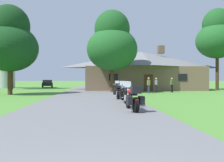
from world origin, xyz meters
TOP-DOWN VIEW (x-y plane):
  - ground_plane at (0.00, 20.00)m, footprint 500.00×500.00m
  - asphalt_driveway at (0.00, 18.00)m, footprint 6.40×80.00m
  - motorcycle_red_nearest_to_camera at (2.03, 8.64)m, footprint 0.82×2.08m
  - motorcycle_black_second_in_row at (2.11, 10.90)m, footprint 0.66×2.08m
  - motorcycle_blue_third_in_row at (2.23, 13.08)m, footprint 0.74×2.08m
  - motorcycle_black_farthest_in_row at (2.03, 15.29)m, footprint 0.76×2.08m
  - stone_lodge at (7.04, 31.32)m, footprint 16.68×9.18m
  - bystander_olive_shirt_near_lodge at (9.04, 24.08)m, footprint 0.47×0.39m
  - bystander_gray_shirt_beside_signpost at (7.23, 24.05)m, footprint 0.25×0.55m
  - bystander_olive_shirt_by_tree at (6.05, 22.70)m, footprint 0.32×0.53m
  - tree_left_far at (-12.29, 34.67)m, footprint 6.03×6.03m
  - tree_left_near at (-7.74, 21.24)m, footprint 5.30×5.30m
  - tree_by_lodge_front at (2.31, 24.84)m, footprint 5.76×5.76m
  - tree_right_of_lodge at (17.54, 29.88)m, footprint 5.85×5.85m
  - metal_silo_distant at (-15.19, 40.02)m, footprint 3.17×3.17m
  - parked_black_suv_far_left at (-8.43, 41.97)m, footprint 2.70×4.87m

SIDE VIEW (x-z plane):
  - ground_plane at x=0.00m, z-range 0.00..0.00m
  - asphalt_driveway at x=0.00m, z-range 0.00..0.06m
  - motorcycle_red_nearest_to_camera at x=2.03m, z-range -0.04..1.26m
  - motorcycle_blue_third_in_row at x=2.23m, z-range -0.04..1.26m
  - motorcycle_black_farthest_in_row at x=2.03m, z-range -0.04..1.26m
  - motorcycle_black_second_in_row at x=2.11m, z-range -0.03..1.27m
  - parked_black_suv_far_left at x=-8.43m, z-range 0.08..1.48m
  - bystander_olive_shirt_near_lodge at x=9.04m, z-range 0.10..1.76m
  - bystander_gray_shirt_beside_signpost at x=7.23m, z-range 0.10..1.76m
  - bystander_olive_shirt_by_tree at x=6.05m, z-range 0.11..1.79m
  - stone_lodge at x=7.04m, z-range -0.37..5.97m
  - metal_silo_distant at x=-15.19m, z-range 0.00..6.91m
  - tree_left_near at x=-7.74m, z-range 0.81..9.38m
  - tree_by_lodge_front at x=2.31m, z-range 0.91..10.28m
  - tree_left_far at x=-12.29m, z-range 1.73..13.11m
  - tree_right_of_lodge at x=17.54m, z-range 1.88..13.34m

